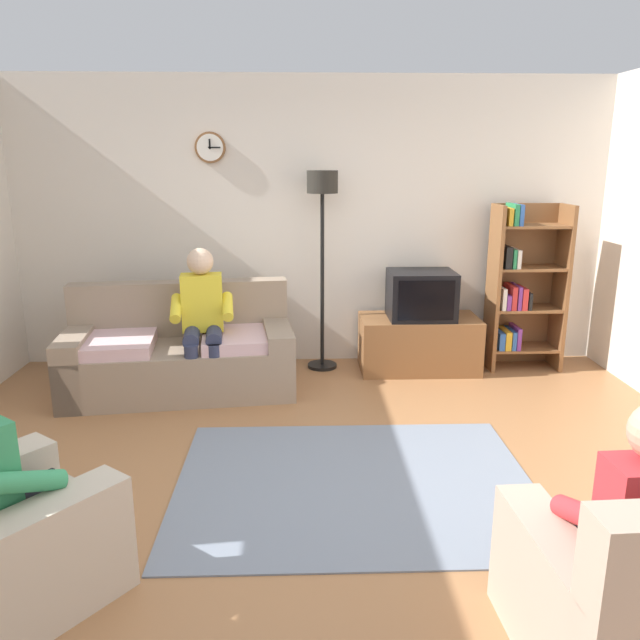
{
  "coord_description": "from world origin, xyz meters",
  "views": [
    {
      "loc": [
        -0.12,
        -3.32,
        1.95
      ],
      "look_at": [
        0.03,
        0.94,
        0.84
      ],
      "focal_mm": 34.73,
      "sensor_mm": 36.0,
      "label": 1
    }
  ],
  "objects_px": {
    "bookshelf": "(521,287)",
    "armchair_near_bookshelf": "(635,606)",
    "floor_lamp": "(322,216)",
    "person_in_left_armchair": "(2,475)",
    "couch": "(180,355)",
    "tv": "(421,295)",
    "person_in_right_armchair": "(632,520)",
    "person_on_couch": "(202,315)",
    "tv_stand": "(419,344)"
  },
  "relations": [
    {
      "from": "bookshelf",
      "to": "armchair_near_bookshelf",
      "type": "relative_size",
      "value": 1.71
    },
    {
      "from": "floor_lamp",
      "to": "armchair_near_bookshelf",
      "type": "xyz_separation_m",
      "value": [
        1.06,
        -3.69,
        -1.16
      ]
    },
    {
      "from": "floor_lamp",
      "to": "person_in_left_armchair",
      "type": "height_order",
      "value": "floor_lamp"
    },
    {
      "from": "bookshelf",
      "to": "armchair_near_bookshelf",
      "type": "height_order",
      "value": "bookshelf"
    },
    {
      "from": "couch",
      "to": "floor_lamp",
      "type": "xyz_separation_m",
      "value": [
        1.24,
        0.56,
        1.14
      ]
    },
    {
      "from": "tv",
      "to": "person_in_right_armchair",
      "type": "relative_size",
      "value": 0.54
    },
    {
      "from": "armchair_near_bookshelf",
      "to": "floor_lamp",
      "type": "bearing_deg",
      "value": 106.08
    },
    {
      "from": "couch",
      "to": "bookshelf",
      "type": "distance_m",
      "value": 3.2
    },
    {
      "from": "person_in_right_armchair",
      "to": "floor_lamp",
      "type": "bearing_deg",
      "value": 106.41
    },
    {
      "from": "bookshelf",
      "to": "floor_lamp",
      "type": "relative_size",
      "value": 0.84
    },
    {
      "from": "bookshelf",
      "to": "person_on_couch",
      "type": "height_order",
      "value": "bookshelf"
    },
    {
      "from": "couch",
      "to": "bookshelf",
      "type": "xyz_separation_m",
      "value": [
        3.11,
        0.54,
        0.47
      ]
    },
    {
      "from": "tv",
      "to": "bookshelf",
      "type": "relative_size",
      "value": 0.38
    },
    {
      "from": "tv",
      "to": "floor_lamp",
      "type": "bearing_deg",
      "value": 172.28
    },
    {
      "from": "armchair_near_bookshelf",
      "to": "person_in_left_armchair",
      "type": "relative_size",
      "value": 0.82
    },
    {
      "from": "tv_stand",
      "to": "person_on_couch",
      "type": "bearing_deg",
      "value": -163.46
    },
    {
      "from": "bookshelf",
      "to": "person_in_left_armchair",
      "type": "distance_m",
      "value": 4.63
    },
    {
      "from": "tv",
      "to": "bookshelf",
      "type": "height_order",
      "value": "bookshelf"
    },
    {
      "from": "person_on_couch",
      "to": "person_in_right_armchair",
      "type": "xyz_separation_m",
      "value": [
        2.08,
        -2.93,
        -0.09
      ]
    },
    {
      "from": "floor_lamp",
      "to": "person_on_couch",
      "type": "height_order",
      "value": "floor_lamp"
    },
    {
      "from": "person_in_left_armchair",
      "to": "person_on_couch",
      "type": "bearing_deg",
      "value": 78.59
    },
    {
      "from": "tv",
      "to": "armchair_near_bookshelf",
      "type": "relative_size",
      "value": 0.66
    },
    {
      "from": "floor_lamp",
      "to": "person_in_right_armchair",
      "type": "xyz_separation_m",
      "value": [
        1.06,
        -3.6,
        -0.85
      ]
    },
    {
      "from": "floor_lamp",
      "to": "person_in_right_armchair",
      "type": "distance_m",
      "value": 3.85
    },
    {
      "from": "bookshelf",
      "to": "person_on_couch",
      "type": "distance_m",
      "value": 2.96
    },
    {
      "from": "tv_stand",
      "to": "person_on_couch",
      "type": "height_order",
      "value": "person_on_couch"
    },
    {
      "from": "armchair_near_bookshelf",
      "to": "person_in_right_armchair",
      "type": "bearing_deg",
      "value": 92.47
    },
    {
      "from": "tv_stand",
      "to": "floor_lamp",
      "type": "xyz_separation_m",
      "value": [
        -0.91,
        0.1,
        1.19
      ]
    },
    {
      "from": "bookshelf",
      "to": "person_on_couch",
      "type": "xyz_separation_m",
      "value": [
        -2.89,
        -0.65,
        -0.08
      ]
    },
    {
      "from": "couch",
      "to": "person_in_left_armchair",
      "type": "relative_size",
      "value": 1.78
    },
    {
      "from": "person_in_right_armchair",
      "to": "person_in_left_armchair",
      "type": "bearing_deg",
      "value": 170.39
    },
    {
      "from": "person_in_left_armchair",
      "to": "person_in_right_armchair",
      "type": "relative_size",
      "value": 1.0
    },
    {
      "from": "floor_lamp",
      "to": "person_on_couch",
      "type": "bearing_deg",
      "value": -146.62
    },
    {
      "from": "tv",
      "to": "floor_lamp",
      "type": "height_order",
      "value": "floor_lamp"
    },
    {
      "from": "armchair_near_bookshelf",
      "to": "couch",
      "type": "bearing_deg",
      "value": 126.42
    },
    {
      "from": "tv",
      "to": "person_on_couch",
      "type": "distance_m",
      "value": 2.01
    },
    {
      "from": "bookshelf",
      "to": "person_in_right_armchair",
      "type": "relative_size",
      "value": 1.39
    },
    {
      "from": "tv",
      "to": "person_in_left_armchair",
      "type": "height_order",
      "value": "person_in_left_armchair"
    },
    {
      "from": "person_on_couch",
      "to": "person_in_left_armchair",
      "type": "bearing_deg",
      "value": -101.41
    },
    {
      "from": "bookshelf",
      "to": "person_in_right_armchair",
      "type": "height_order",
      "value": "bookshelf"
    },
    {
      "from": "floor_lamp",
      "to": "person_in_left_armchair",
      "type": "distance_m",
      "value": 3.61
    },
    {
      "from": "couch",
      "to": "person_in_right_armchair",
      "type": "relative_size",
      "value": 1.78
    },
    {
      "from": "floor_lamp",
      "to": "person_in_right_armchair",
      "type": "height_order",
      "value": "floor_lamp"
    },
    {
      "from": "couch",
      "to": "floor_lamp",
      "type": "relative_size",
      "value": 1.08
    },
    {
      "from": "couch",
      "to": "person_on_couch",
      "type": "height_order",
      "value": "person_on_couch"
    },
    {
      "from": "tv_stand",
      "to": "person_on_couch",
      "type": "xyz_separation_m",
      "value": [
        -1.93,
        -0.57,
        0.44
      ]
    },
    {
      "from": "couch",
      "to": "person_on_couch",
      "type": "bearing_deg",
      "value": -25.99
    },
    {
      "from": "tv",
      "to": "person_on_couch",
      "type": "xyz_separation_m",
      "value": [
        -1.93,
        -0.55,
        -0.03
      ]
    },
    {
      "from": "tv",
      "to": "floor_lamp",
      "type": "relative_size",
      "value": 0.32
    },
    {
      "from": "couch",
      "to": "floor_lamp",
      "type": "distance_m",
      "value": 1.78
    }
  ]
}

